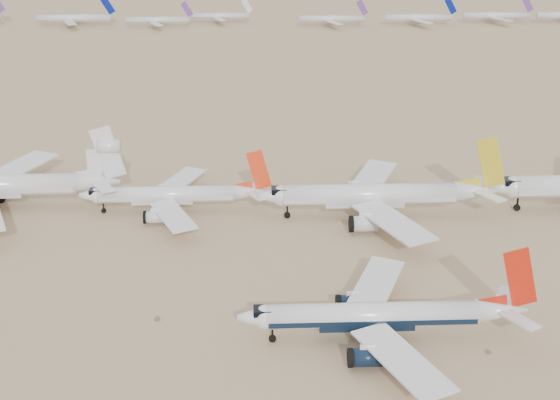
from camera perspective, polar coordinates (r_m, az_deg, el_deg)
name	(u,v)px	position (r m, az deg, el deg)	size (l,w,h in m)	color
ground	(340,362)	(126.93, 4.39, -11.74)	(7000.00, 7000.00, 0.00)	#9B805A
main_airliner	(385,316)	(131.06, 7.67, -8.37)	(46.92, 45.83, 16.56)	white
row2_gold_tail	(379,195)	(178.41, 7.27, 0.36)	(53.21, 52.04, 18.95)	white
row2_orange_tail	(174,195)	(181.71, -7.74, 0.37)	(41.98, 41.06, 14.97)	white
row2_white_trijet	(1,185)	(193.23, -19.76, 1.05)	(56.09, 54.82, 19.88)	white
distant_storage_row	(393,17)	(446.27, 8.28, 13.14)	(663.00, 52.98, 15.33)	silver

